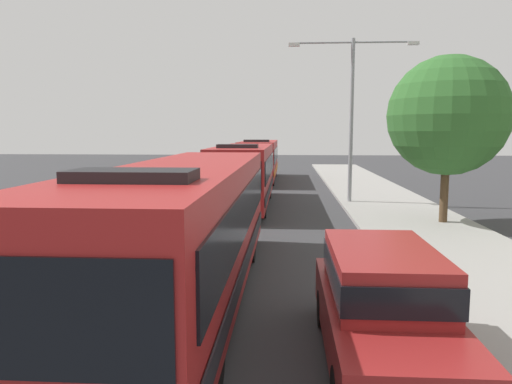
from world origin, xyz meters
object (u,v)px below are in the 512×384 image
Objects in this scene: white_suv at (382,302)px; roadside_tree at (448,116)px; bus_second_in_line at (244,173)px; streetlamp_mid at (352,102)px; bus_middle at (259,159)px; bus_lead at (188,226)px.

white_suv is 13.25m from roadside_tree.
bus_second_in_line is at bearing 102.70° from white_suv.
streetlamp_mid is 6.43m from roadside_tree.
streetlamp_mid is (5.40, -11.80, 3.55)m from bus_middle.
bus_middle reaches higher than white_suv.
roadside_tree is at bearing -28.01° from bus_second_in_line.
white_suv is 18.12m from streetlamp_mid.
white_suv is at bearing -77.30° from bus_second_in_line.
streetlamp_mid is at bearing 11.89° from bus_second_in_line.
bus_lead is 1.13× the size of bus_second_in_line.
roadside_tree is (3.02, -5.61, -0.88)m from streetlamp_mid.
white_suv is (3.70, -29.34, -0.66)m from bus_middle.
bus_second_in_line reaches higher than white_suv.
bus_second_in_line is 1.63× the size of roadside_tree.
roadside_tree is (8.41, -4.48, 2.67)m from bus_second_in_line.
bus_lead and bus_middle have the same top height.
bus_middle is 1.39× the size of streetlamp_mid.
bus_second_in_line is 16.83m from white_suv.
bus_second_in_line is 1.29× the size of streetlamp_mid.
bus_second_in_line is at bearing -90.00° from bus_middle.
white_suv is (3.70, -2.64, -0.66)m from bus_lead.
bus_lead is 1.06× the size of bus_middle.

